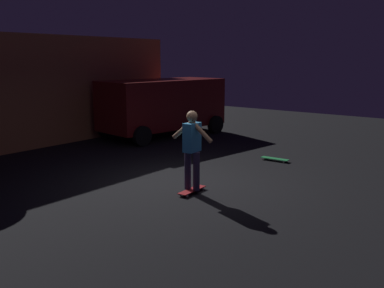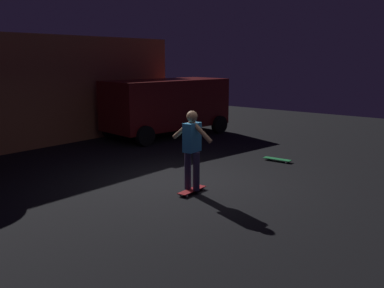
% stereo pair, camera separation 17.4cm
% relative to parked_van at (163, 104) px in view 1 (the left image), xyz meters
% --- Properties ---
extents(ground_plane, '(28.00, 28.00, 0.00)m').
position_rel_parked_van_xyz_m(ground_plane, '(-4.32, -4.59, -1.16)').
color(ground_plane, black).
extents(low_building, '(12.04, 3.22, 3.52)m').
position_rel_parked_van_xyz_m(low_building, '(-4.39, 3.17, 0.60)').
color(low_building, '#C67A47').
rests_on(low_building, ground_plane).
extents(parked_van, '(4.81, 2.73, 2.03)m').
position_rel_parked_van_xyz_m(parked_van, '(0.00, 0.00, 0.00)').
color(parked_van, maroon).
rests_on(parked_van, ground_plane).
extents(skateboard_ridden, '(0.79, 0.26, 0.07)m').
position_rel_parked_van_xyz_m(skateboard_ridden, '(-4.76, -5.02, -1.11)').
color(skateboard_ridden, '#AD1E23').
rests_on(skateboard_ridden, ground_plane).
extents(skateboard_spare, '(0.24, 0.79, 0.07)m').
position_rel_parked_van_xyz_m(skateboard_spare, '(-1.09, -5.07, -1.11)').
color(skateboard_spare, green).
rests_on(skateboard_spare, ground_plane).
extents(skater, '(0.39, 0.99, 1.67)m').
position_rel_parked_van_xyz_m(skater, '(-4.76, -5.02, -0.12)').
color(skater, '#382D4C').
rests_on(skater, skateboard_ridden).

